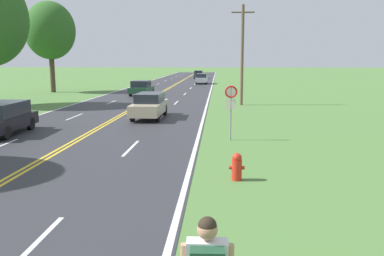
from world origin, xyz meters
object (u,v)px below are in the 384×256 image
Objects in this scene: fire_hydrant at (237,166)px; car_silver_suv_mid_far at (202,78)px; car_dark_grey_hatchback_receding at (198,74)px; traffic_sign at (231,99)px; car_champagne_sedan_approaching at (150,105)px; car_dark_green_sedan_mid_near at (141,88)px; car_black_hatchback_nearest at (3,118)px; tree_left_verge at (50,31)px.

car_silver_suv_mid_far is (-3.17, 50.24, 0.41)m from fire_hydrant.
car_silver_suv_mid_far is at bearing 1.97° from car_dark_grey_hatchback_receding.
car_champagne_sedan_approaching is at bearing 125.46° from traffic_sign.
car_black_hatchback_nearest is at bearing 175.66° from car_dark_green_sedan_mid_near.
car_champagne_sedan_approaching is at bearing -165.43° from car_dark_green_sedan_mid_near.
fire_hydrant is at bearing -89.84° from traffic_sign.
traffic_sign is at bearing 36.09° from car_champagne_sedan_approaching.
car_dark_green_sedan_mid_near is at bearing -14.80° from car_silver_suv_mid_far.
tree_left_verge reaches higher than car_silver_suv_mid_far.
car_dark_green_sedan_mid_near is at bearing 110.09° from traffic_sign.
car_silver_suv_mid_far is 1.27× the size of car_dark_grey_hatchback_receding.
car_dark_green_sedan_mid_near is at bearing -17.41° from tree_left_verge.
car_dark_green_sedan_mid_near is (-3.64, 16.40, -0.04)m from car_champagne_sedan_approaching.
car_dark_green_sedan_mid_near is 1.10× the size of car_dark_grey_hatchback_receding.
car_dark_grey_hatchback_receding reaches higher than fire_hydrant.
fire_hydrant is 50.34m from car_silver_suv_mid_far.
car_champagne_sedan_approaching is at bearing -54.06° from tree_left_verge.
traffic_sign is (-0.02, 6.21, 1.46)m from fire_hydrant.
tree_left_verge is 25.10m from car_champagne_sedan_approaching.
fire_hydrant is 0.17× the size of car_silver_suv_mid_far.
fire_hydrant is 30.61m from car_dark_green_sedan_mid_near.
car_dark_grey_hatchback_receding reaches higher than car_dark_green_sedan_mid_near.
car_champagne_sedan_approaching is 37.27m from car_silver_suv_mid_far.
car_dark_grey_hatchback_receding is at bearing -3.80° from car_dark_green_sedan_mid_near.
fire_hydrant is at bearing 21.14° from car_champagne_sedan_approaching.
traffic_sign reaches higher than car_dark_green_sedan_mid_near.
tree_left_verge is at bearing 125.82° from traffic_sign.
tree_left_verge reaches higher than car_black_hatchback_nearest.
car_black_hatchback_nearest is 1.04× the size of car_dark_green_sedan_mid_near.
fire_hydrant is 0.22× the size of car_dark_grey_hatchback_receding.
traffic_sign reaches higher than car_champagne_sedan_approaching.
car_dark_green_sedan_mid_near is (2.52, 22.46, -0.06)m from car_black_hatchback_nearest.
traffic_sign is 0.52× the size of car_champagne_sedan_approaching.
car_dark_grey_hatchback_receding is (-1.39, 17.62, -0.00)m from car_silver_suv_mid_far.
car_silver_suv_mid_far is at bearing 93.61° from fire_hydrant.
car_silver_suv_mid_far is 17.67m from car_dark_grey_hatchback_receding.
car_dark_grey_hatchback_receding is (-4.56, 67.86, 0.40)m from fire_hydrant.
fire_hydrant is 68.01m from car_dark_grey_hatchback_receding.
car_silver_suv_mid_far reaches higher than car_dark_grey_hatchback_receding.
car_black_hatchback_nearest is 22.60m from car_dark_green_sedan_mid_near.
car_champagne_sedan_approaching is at bearing -47.41° from car_black_hatchback_nearest.
car_champagne_sedan_approaching is (-4.85, 6.81, -1.07)m from traffic_sign.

